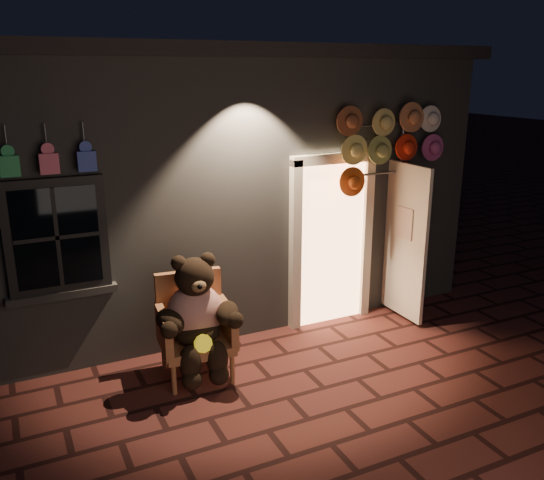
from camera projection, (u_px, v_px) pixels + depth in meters
ground at (288, 398)px, 5.79m from camera, size 60.00×60.00×0.00m
shop_building at (169, 168)px, 8.74m from camera, size 7.30×5.95×3.51m
wicker_armchair at (194, 326)px, 6.14m from camera, size 0.81×0.74×1.09m
teddy_bear at (197, 317)px, 5.97m from camera, size 0.95×0.77×1.31m
hat_rack at (390, 144)px, 7.09m from camera, size 1.55×0.22×2.74m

